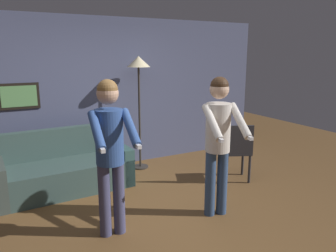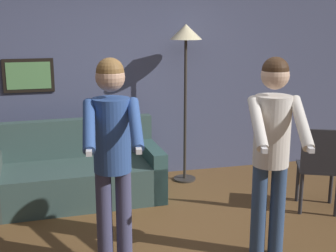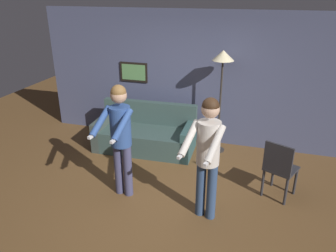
{
  "view_description": "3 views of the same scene",
  "coord_description": "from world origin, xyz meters",
  "px_view_note": "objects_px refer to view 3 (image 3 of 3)",
  "views": [
    {
      "loc": [
        -1.66,
        -3.25,
        2.0
      ],
      "look_at": [
        0.01,
        -0.16,
        1.21
      ],
      "focal_mm": 35.0,
      "sensor_mm": 36.0,
      "label": 1
    },
    {
      "loc": [
        -1.06,
        -3.57,
        2.05
      ],
      "look_at": [
        -0.18,
        -0.11,
        1.21
      ],
      "focal_mm": 50.0,
      "sensor_mm": 36.0,
      "label": 2
    },
    {
      "loc": [
        1.28,
        -3.91,
        2.95
      ],
      "look_at": [
        0.15,
        -0.17,
        1.3
      ],
      "focal_mm": 35.0,
      "sensor_mm": 36.0,
      "label": 3
    }
  ],
  "objects_px": {
    "person_standing_right": "(208,149)",
    "dining_chair_distant": "(279,167)",
    "person_standing_left": "(120,131)",
    "torchiere_lamp": "(223,65)",
    "couch": "(146,135)"
  },
  "relations": [
    {
      "from": "person_standing_left",
      "to": "person_standing_right",
      "type": "bearing_deg",
      "value": -7.37
    },
    {
      "from": "person_standing_right",
      "to": "dining_chair_distant",
      "type": "distance_m",
      "value": 1.32
    },
    {
      "from": "couch",
      "to": "dining_chair_distant",
      "type": "distance_m",
      "value": 2.67
    },
    {
      "from": "dining_chair_distant",
      "to": "person_standing_left",
      "type": "bearing_deg",
      "value": -165.49
    },
    {
      "from": "torchiere_lamp",
      "to": "person_standing_left",
      "type": "bearing_deg",
      "value": -121.5
    },
    {
      "from": "torchiere_lamp",
      "to": "person_standing_left",
      "type": "height_order",
      "value": "torchiere_lamp"
    },
    {
      "from": "torchiere_lamp",
      "to": "dining_chair_distant",
      "type": "xyz_separation_m",
      "value": [
        1.09,
        -1.3,
        -1.15
      ]
    },
    {
      "from": "couch",
      "to": "person_standing_right",
      "type": "xyz_separation_m",
      "value": [
        1.52,
        -1.74,
        0.77
      ]
    },
    {
      "from": "person_standing_left",
      "to": "dining_chair_distant",
      "type": "distance_m",
      "value": 2.38
    },
    {
      "from": "couch",
      "to": "dining_chair_distant",
      "type": "xyz_separation_m",
      "value": [
        2.47,
        -0.99,
        0.25
      ]
    },
    {
      "from": "person_standing_left",
      "to": "torchiere_lamp",
      "type": "bearing_deg",
      "value": 58.5
    },
    {
      "from": "person_standing_right",
      "to": "dining_chair_distant",
      "type": "height_order",
      "value": "person_standing_right"
    },
    {
      "from": "couch",
      "to": "torchiere_lamp",
      "type": "relative_size",
      "value": 0.99
    },
    {
      "from": "person_standing_left",
      "to": "person_standing_right",
      "type": "relative_size",
      "value": 1.0
    },
    {
      "from": "torchiere_lamp",
      "to": "person_standing_right",
      "type": "bearing_deg",
      "value": -86.04
    }
  ]
}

